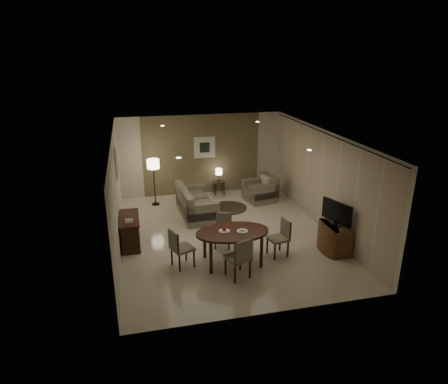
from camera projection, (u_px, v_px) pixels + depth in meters
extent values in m
cube|color=beige|center=(226.00, 234.00, 10.76)|extent=(5.50, 7.00, 0.00)
cube|color=white|center=(226.00, 136.00, 9.85)|extent=(5.50, 7.00, 0.00)
cube|color=#7F704F|center=(202.00, 154.00, 13.51)|extent=(5.50, 0.00, 2.70)
cube|color=beige|center=(116.00, 196.00, 9.71)|extent=(0.00, 7.00, 2.70)
cube|color=beige|center=(323.00, 180.00, 10.90)|extent=(0.00, 7.00, 2.70)
cube|color=#7F704F|center=(202.00, 155.00, 13.50)|extent=(3.96, 0.03, 2.70)
cylinder|color=black|center=(325.00, 133.00, 10.45)|extent=(0.03, 6.80, 0.03)
cube|color=silver|center=(205.00, 147.00, 13.41)|extent=(0.72, 0.03, 0.72)
cube|color=black|center=(205.00, 147.00, 13.40)|extent=(0.34, 0.01, 0.34)
cube|color=silver|center=(116.00, 163.00, 10.65)|extent=(0.03, 0.60, 0.80)
cube|color=gray|center=(117.00, 163.00, 10.65)|extent=(0.01, 0.46, 0.64)
cylinder|color=white|center=(179.00, 158.00, 7.90)|extent=(0.10, 0.10, 0.01)
cylinder|color=white|center=(309.00, 150.00, 8.51)|extent=(0.10, 0.10, 0.01)
cylinder|color=white|center=(162.00, 126.00, 11.20)|extent=(0.10, 0.10, 0.01)
cylinder|color=white|center=(258.00, 122.00, 11.81)|extent=(0.10, 0.10, 0.01)
cylinder|color=white|center=(224.00, 231.00, 9.11)|extent=(0.26, 0.26, 0.02)
cylinder|color=white|center=(242.00, 231.00, 9.10)|extent=(0.26, 0.26, 0.02)
sphere|color=#B11414|center=(224.00, 229.00, 9.09)|extent=(0.09, 0.09, 0.09)
cube|color=white|center=(242.00, 230.00, 9.09)|extent=(0.12, 0.08, 0.03)
cylinder|color=#3A3620|center=(228.00, 208.00, 12.56)|extent=(1.19, 1.19, 0.01)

